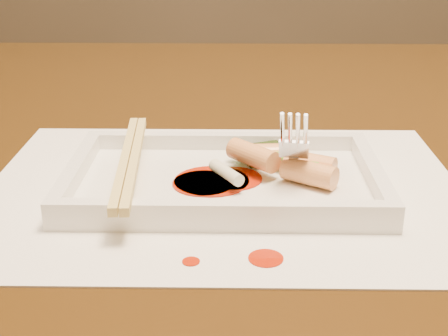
{
  "coord_description": "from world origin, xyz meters",
  "views": [
    {
      "loc": [
        -0.05,
        -0.64,
        0.97
      ],
      "look_at": [
        -0.06,
        -0.17,
        0.77
      ],
      "focal_mm": 50.0,
      "sensor_mm": 36.0,
      "label": 1
    }
  ],
  "objects_px": {
    "table": "(277,209)",
    "chopstick_a": "(125,159)",
    "fork": "(310,88)",
    "placemat": "(224,189)",
    "plate_base": "(224,183)"
  },
  "relations": [
    {
      "from": "table",
      "to": "chopstick_a",
      "type": "distance_m",
      "value": 0.25
    },
    {
      "from": "table",
      "to": "fork",
      "type": "height_order",
      "value": "fork"
    },
    {
      "from": "table",
      "to": "fork",
      "type": "distance_m",
      "value": 0.24
    },
    {
      "from": "chopstick_a",
      "to": "fork",
      "type": "xyz_separation_m",
      "value": [
        0.15,
        0.02,
        0.06
      ]
    },
    {
      "from": "fork",
      "to": "placemat",
      "type": "bearing_deg",
      "value": -165.58
    },
    {
      "from": "placemat",
      "to": "plate_base",
      "type": "relative_size",
      "value": 1.54
    },
    {
      "from": "chopstick_a",
      "to": "fork",
      "type": "distance_m",
      "value": 0.16
    },
    {
      "from": "placemat",
      "to": "fork",
      "type": "xyz_separation_m",
      "value": [
        0.07,
        0.02,
        0.08
      ]
    },
    {
      "from": "placemat",
      "to": "chopstick_a",
      "type": "height_order",
      "value": "chopstick_a"
    },
    {
      "from": "placemat",
      "to": "chopstick_a",
      "type": "relative_size",
      "value": 2.01
    },
    {
      "from": "table",
      "to": "fork",
      "type": "bearing_deg",
      "value": -85.52
    },
    {
      "from": "fork",
      "to": "chopstick_a",
      "type": "bearing_deg",
      "value": -173.25
    },
    {
      "from": "plate_base",
      "to": "chopstick_a",
      "type": "bearing_deg",
      "value": 180.0
    },
    {
      "from": "fork",
      "to": "table",
      "type": "bearing_deg",
      "value": 94.48
    },
    {
      "from": "chopstick_a",
      "to": "plate_base",
      "type": "bearing_deg",
      "value": 0.0
    }
  ]
}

